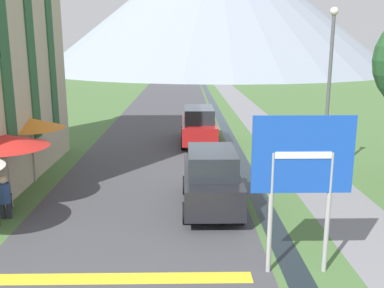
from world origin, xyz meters
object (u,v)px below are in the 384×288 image
parked_car_far (199,125)px  person_seated_near (4,195)px  road_sign (302,169)px  streetlamp (329,83)px  cafe_umbrella_rear_orange (31,123)px  cafe_umbrella_middle_red (6,141)px  cafe_chair_middle (1,195)px  parked_car_near (211,179)px

parked_car_far → person_seated_near: size_ratio=3.70×
road_sign → streetlamp: bearing=67.9°
person_seated_near → cafe_umbrella_rear_orange: bearing=95.5°
cafe_umbrella_middle_red → streetlamp: 10.65m
cafe_chair_middle → cafe_umbrella_rear_orange: cafe_umbrella_rear_orange is taller
cafe_chair_middle → streetlamp: 11.18m
road_sign → cafe_chair_middle: bearing=155.4°
parked_car_near → parked_car_far: size_ratio=0.84×
road_sign → cafe_umbrella_middle_red: road_sign is taller
person_seated_near → streetlamp: (10.06, 3.40, 2.82)m
cafe_umbrella_rear_orange → person_seated_near: 3.72m
cafe_chair_middle → cafe_umbrella_middle_red: bearing=52.6°
road_sign → cafe_umbrella_middle_red: size_ratio=1.38×
cafe_umbrella_rear_orange → streetlamp: (10.39, -0.03, 1.40)m
parked_car_near → streetlamp: bearing=32.5°
person_seated_near → road_sign: bearing=-22.3°
road_sign → parked_car_far: road_sign is taller
cafe_chair_middle → parked_car_near: bearing=-18.1°
parked_car_far → streetlamp: size_ratio=0.76×
streetlamp → person_seated_near: bearing=-161.3°
parked_car_far → cafe_umbrella_rear_orange: size_ratio=1.99×
person_seated_near → cafe_umbrella_middle_red: bearing=101.7°
cafe_umbrella_middle_red → cafe_umbrella_rear_orange: 2.56m
road_sign → cafe_umbrella_middle_red: 8.58m
road_sign → cafe_umbrella_rear_orange: bearing=140.2°
parked_car_near → cafe_umbrella_middle_red: size_ratio=1.57×
road_sign → parked_car_near: (-1.61, 3.77, -1.40)m
parked_car_far → cafe_umbrella_middle_red: 10.53m
parked_car_near → person_seated_near: 5.88m
road_sign → cafe_umbrella_rear_orange: road_sign is taller
cafe_umbrella_middle_red → streetlamp: bearing=13.9°
cafe_chair_middle → cafe_umbrella_rear_orange: 3.35m
parked_car_near → cafe_umbrella_middle_red: (-6.02, 0.16, 1.14)m
road_sign → cafe_chair_middle: road_sign is taller
cafe_umbrella_middle_red → streetlamp: (10.24, 2.53, 1.46)m
cafe_umbrella_rear_orange → streetlamp: streetlamp is taller
parked_car_far → person_seated_near: (-5.75, -9.50, -0.22)m
cafe_umbrella_rear_orange → streetlamp: size_ratio=0.38×
cafe_umbrella_rear_orange → streetlamp: 10.49m
cafe_umbrella_rear_orange → cafe_chair_middle: bearing=-89.4°
cafe_chair_middle → cafe_umbrella_middle_red: 1.59m
cafe_chair_middle → cafe_umbrella_rear_orange: (-0.03, 2.95, 1.59)m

